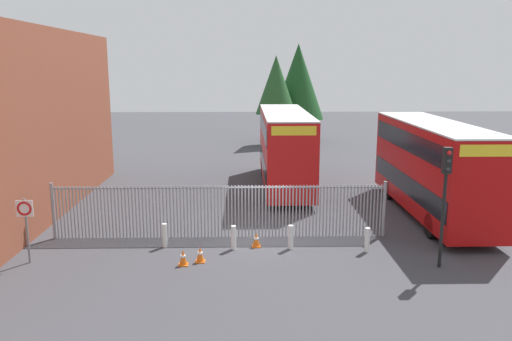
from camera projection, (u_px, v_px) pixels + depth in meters
name	position (u px, v px, depth m)	size (l,w,h in m)	color
ground_plane	(254.00, 191.00, 29.18)	(100.00, 100.00, 0.00)	#3D3D42
palisade_fence	(220.00, 210.00, 21.07)	(13.77, 0.14, 2.35)	gray
double_decker_bus_near_gate	(432.00, 165.00, 24.05)	(2.54, 10.81, 4.42)	#B70C0C
double_decker_bus_behind_fence_left	(285.00, 146.00, 29.62)	(2.54, 10.81, 4.42)	red
bollard_near_left	(165.00, 235.00, 20.07)	(0.20, 0.20, 0.95)	silver
bollard_center_front	(234.00, 238.00, 19.81)	(0.20, 0.20, 0.95)	silver
bollard_near_right	(291.00, 237.00, 19.86)	(0.20, 0.20, 0.95)	silver
bollard_far_right	(367.00, 240.00, 19.55)	(0.20, 0.20, 0.95)	silver
traffic_cone_by_gate	(183.00, 257.00, 18.27)	(0.34, 0.34, 0.59)	orange
traffic_cone_mid_forecourt	(256.00, 240.00, 20.13)	(0.34, 0.34, 0.59)	orange
traffic_cone_near_kerb	(200.00, 254.00, 18.56)	(0.34, 0.34, 0.59)	orange
speed_limit_sign_post	(25.00, 216.00, 18.17)	(0.60, 0.14, 2.40)	slate
traffic_light_kerbside	(445.00, 185.00, 17.54)	(0.28, 0.33, 4.30)	black
tree_tall_back	(298.00, 82.00, 47.11)	(4.79, 4.79, 8.96)	#4C3823
tree_short_side	(276.00, 85.00, 44.78)	(3.56, 3.56, 7.87)	#4C3823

